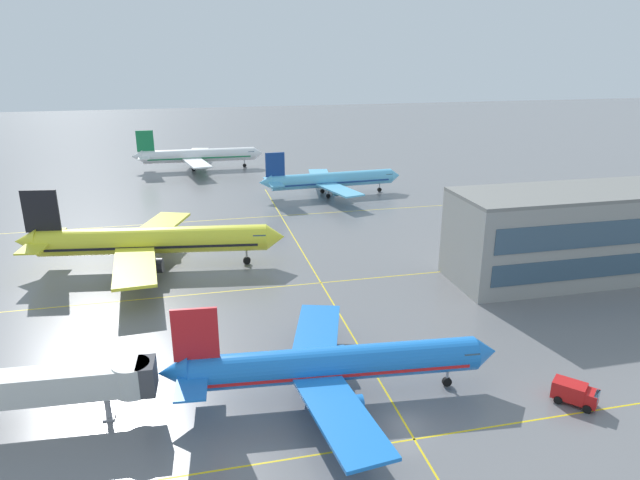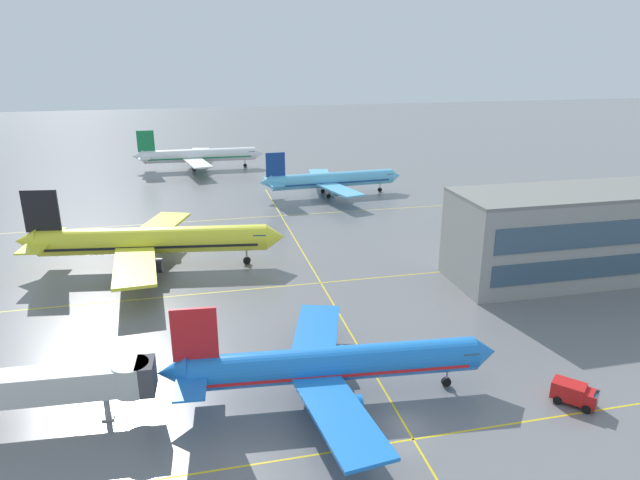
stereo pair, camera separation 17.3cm
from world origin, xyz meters
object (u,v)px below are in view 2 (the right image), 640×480
(airliner_third_row, at_px, (331,180))
(service_truck_red_van, at_px, (575,393))
(airliner_second_row, at_px, (151,241))
(jet_bridge, at_px, (64,384))
(airliner_far_left_stand, at_px, (198,156))
(airliner_front_gate, at_px, (331,364))

(airliner_third_row, height_order, service_truck_red_van, airliner_third_row)
(airliner_second_row, bearing_deg, jet_bridge, -98.27)
(airliner_third_row, xyz_separation_m, jet_bridge, (-44.08, -76.79, 0.41))
(airliner_second_row, relative_size, airliner_third_row, 1.20)
(airliner_second_row, xyz_separation_m, airliner_far_left_stand, (9.18, 75.74, -0.49))
(airliner_far_left_stand, bearing_deg, service_truck_red_van, -75.26)
(airliner_second_row, xyz_separation_m, jet_bridge, (-5.62, -38.70, -0.31))
(airliner_second_row, distance_m, service_truck_red_van, 62.47)
(airliner_front_gate, xyz_separation_m, airliner_far_left_stand, (-9.61, 115.83, 0.33))
(airliner_third_row, relative_size, airliner_far_left_stand, 0.94)
(airliner_second_row, height_order, jet_bridge, airliner_second_row)
(airliner_second_row, bearing_deg, airliner_far_left_stand, 83.09)
(airliner_second_row, relative_size, airliner_far_left_stand, 1.13)
(airliner_front_gate, height_order, airliner_third_row, airliner_third_row)
(jet_bridge, bearing_deg, airliner_front_gate, -3.27)
(airliner_front_gate, height_order, airliner_second_row, airliner_second_row)
(jet_bridge, bearing_deg, airliner_far_left_stand, 82.63)
(airliner_second_row, relative_size, service_truck_red_van, 9.61)
(service_truck_red_van, distance_m, jet_bridge, 47.78)
(service_truck_red_van, relative_size, jet_bridge, 0.23)
(airliner_front_gate, distance_m, service_truck_red_van, 23.66)
(airliner_third_row, distance_m, jet_bridge, 88.55)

